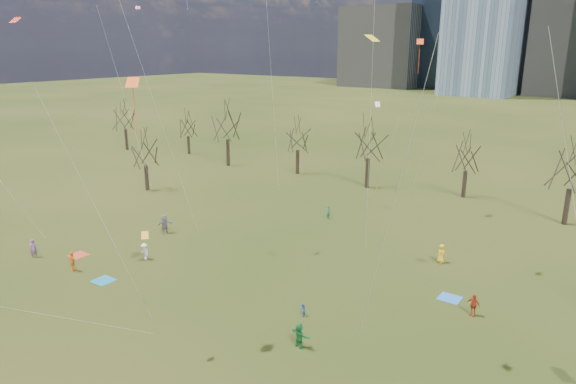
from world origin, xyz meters
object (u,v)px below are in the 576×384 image
Objects in this scene: blanket_teal at (104,281)px; blanket_navy at (450,298)px; blanket_crimson at (78,255)px; person_4 at (72,262)px.

blanket_teal and blanket_navy have the same top height.
blanket_teal is 1.00× the size of blanket_crimson.
blanket_teal and blanket_crimson have the same top height.
blanket_teal is 27.34m from blanket_navy.
person_4 is at bearing -153.63° from blanket_navy.
blanket_teal is 6.68m from blanket_crimson.
blanket_navy is at bearing -141.52° from person_4.
person_4 reaches higher than blanket_crimson.
blanket_navy is at bearing 29.22° from blanket_teal.
blanket_teal is 0.95× the size of person_4.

